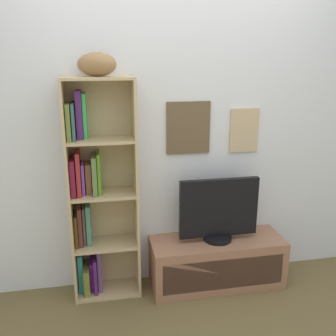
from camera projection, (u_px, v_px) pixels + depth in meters
back_wall at (171, 130)px, 2.88m from camera, size 4.80×0.08×2.48m
bookshelf at (95, 196)px, 2.77m from camera, size 0.50×0.27×1.66m
football at (97, 64)px, 2.49m from camera, size 0.30×0.23×0.16m
tv_stand at (217, 262)px, 3.02m from camera, size 1.06×0.38×0.39m
television at (219, 211)px, 2.90m from camera, size 0.62×0.22×0.51m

